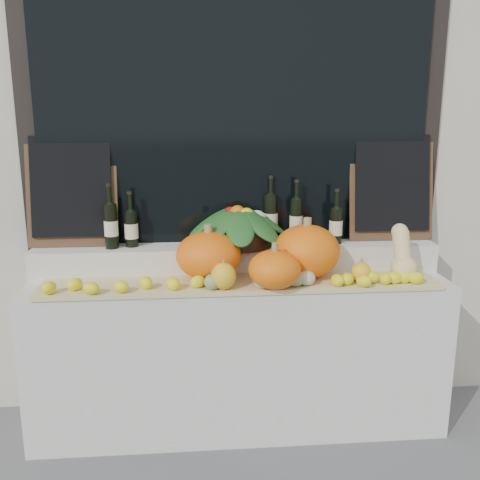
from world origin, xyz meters
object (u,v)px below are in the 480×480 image
pumpkin_left (209,255)px  butternut_squash (402,256)px  pumpkin_right (307,251)px  produce_bowl (238,225)px  wine_bottle_tall (271,218)px

pumpkin_left → butternut_squash: butternut_squash is taller
pumpkin_right → produce_bowl: size_ratio=0.60×
wine_bottle_tall → pumpkin_right: bearing=-60.5°
pumpkin_left → butternut_squash: (1.04, -0.09, -0.01)m
butternut_squash → produce_bowl: (-0.87, 0.28, 0.13)m
pumpkin_left → pumpkin_right: 0.53m
pumpkin_right → produce_bowl: 0.42m
pumpkin_left → wine_bottle_tall: (0.37, 0.27, 0.15)m
pumpkin_right → butternut_squash: (0.51, -0.08, -0.02)m
butternut_squash → wine_bottle_tall: 0.77m
pumpkin_right → wine_bottle_tall: wine_bottle_tall is taller
butternut_squash → produce_bowl: size_ratio=0.49×
pumpkin_left → wine_bottle_tall: size_ratio=0.90×
pumpkin_right → wine_bottle_tall: size_ratio=0.93×
butternut_squash → produce_bowl: 0.92m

